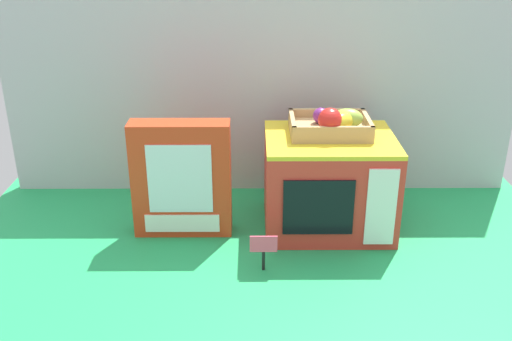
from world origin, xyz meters
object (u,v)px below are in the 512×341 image
(cookie_set_box, at_px, (182,179))
(food_groups_crate, at_px, (333,124))
(price_sign, at_px, (265,248))
(toy_microwave, at_px, (328,182))

(cookie_set_box, bearing_deg, food_groups_crate, 7.64)
(food_groups_crate, bearing_deg, price_sign, -126.23)
(price_sign, bearing_deg, toy_microwave, 52.49)
(toy_microwave, distance_m, cookie_set_box, 0.42)
(food_groups_crate, relative_size, cookie_set_box, 0.67)
(toy_microwave, bearing_deg, cookie_set_box, -174.88)
(price_sign, bearing_deg, cookie_set_box, 138.39)
(food_groups_crate, xyz_separation_m, price_sign, (-0.19, -0.26, -0.24))
(food_groups_crate, bearing_deg, toy_microwave, -106.35)
(food_groups_crate, distance_m, price_sign, 0.40)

